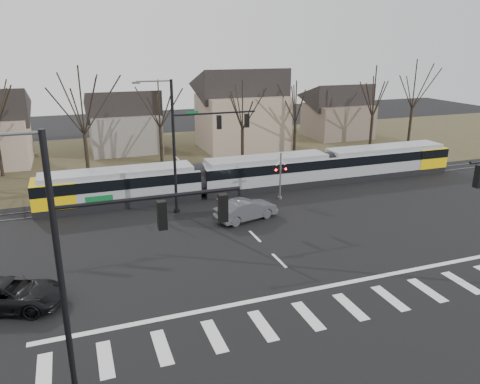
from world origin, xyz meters
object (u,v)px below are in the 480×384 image
object	(u,v)px
tram	(265,171)
suv	(8,294)
rail_crossing_signal	(280,177)
sedan	(246,209)

from	to	relation	value
tram	suv	size ratio (longest dim) A/B	6.55
tram	rail_crossing_signal	xyz separation A→B (m)	(0.00, -3.21, 0.28)
tram	suv	xyz separation A→B (m)	(-19.94, -14.19, -0.85)
tram	sedan	xyz separation A→B (m)	(-4.44, -6.80, -0.81)
tram	suv	bearing A→B (deg)	-144.55
sedan	suv	distance (m)	17.17
suv	tram	bearing A→B (deg)	-35.95
tram	rail_crossing_signal	bearing A→B (deg)	-89.95
sedan	rail_crossing_signal	size ratio (longest dim) A/B	1.29
suv	rail_crossing_signal	world-z (taller)	rail_crossing_signal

